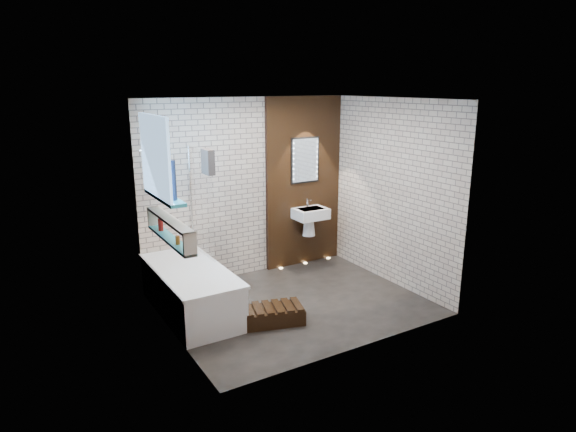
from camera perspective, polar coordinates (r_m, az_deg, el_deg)
ground at (r=6.58m, az=0.68°, el=-10.02°), size 3.20×3.20×0.00m
room_shell at (r=6.14m, az=0.72°, el=1.04°), size 3.24×3.20×2.60m
walnut_panel at (r=7.69m, az=1.80°, el=3.86°), size 1.30×0.06×2.60m
clerestory_window at (r=5.72m, az=-14.77°, el=5.65°), size 0.18×1.00×0.94m
display_niche at (r=5.69m, az=-13.35°, el=-1.55°), size 0.14×1.30×0.26m
bathtub at (r=6.35m, az=-11.06°, el=-8.38°), size 0.79×1.74×0.70m
bath_screen at (r=6.55m, az=-9.90°, el=1.52°), size 0.01×0.78×1.40m
towel at (r=6.18m, az=-9.15°, el=6.14°), size 0.09×0.24×0.31m
shower_head at (r=6.35m, az=-14.04°, el=7.48°), size 0.18×0.18×0.02m
washbasin at (r=7.64m, az=2.56°, el=-0.14°), size 0.50×0.36×0.58m
led_mirror at (r=7.60m, az=1.97°, el=6.41°), size 0.50×0.02×0.70m
walnut_step at (r=6.05m, az=-2.32°, el=-11.36°), size 0.91×0.60×0.19m
niche_bottles at (r=5.57m, az=-12.90°, el=-2.19°), size 0.06×0.93×0.15m
sill_vases at (r=5.51m, az=-13.21°, el=4.00°), size 0.10×0.10×0.43m
floor_uplights at (r=7.98m, az=2.00°, el=-5.38°), size 0.96×0.06×0.01m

